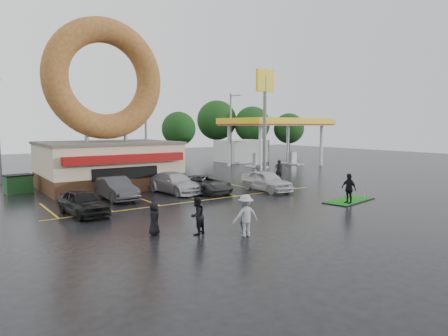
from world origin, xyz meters
TOP-DOWN VIEW (x-y plane):
  - ground at (0.00, 0.00)m, footprint 120.00×120.00m
  - donut_shop at (-3.00, 12.97)m, footprint 10.20×8.70m
  - gas_station at (20.00, 20.94)m, footprint 12.30×13.65m
  - shell_sign at (13.00, 12.00)m, footprint 2.20×0.36m
  - streetlight_mid at (4.00, 20.92)m, footprint 0.40×2.21m
  - streetlight_right at (16.00, 21.92)m, footprint 0.40×2.21m
  - tree_far_a at (26.00, 30.00)m, footprint 5.60×5.60m
  - tree_far_b at (32.00, 28.00)m, footprint 4.90×4.90m
  - tree_far_c at (22.00, 34.00)m, footprint 6.30×6.30m
  - tree_far_d at (14.00, 32.00)m, footprint 4.90×4.90m
  - car_black at (-7.66, 3.50)m, footprint 2.16×4.41m
  - car_dgrey at (-4.52, 6.98)m, footprint 1.73×4.73m
  - car_silver at (0.03, 7.14)m, footprint 2.82×5.46m
  - car_grey at (1.98, 5.83)m, footprint 2.46×4.86m
  - car_white at (6.20, 3.90)m, footprint 1.89×4.64m
  - person_blue at (-2.59, -4.67)m, footprint 0.72×0.64m
  - person_blackjkt at (-4.53, -3.58)m, footprint 1.05×0.96m
  - person_hoodie at (-2.89, -5.11)m, footprint 1.34×0.91m
  - person_bystander at (-6.17, -2.53)m, footprint 0.75×0.89m
  - person_cameraman at (7.14, -2.98)m, footprint 0.58×1.19m
  - person_walker_near at (7.62, 6.56)m, footprint 1.73×1.27m
  - person_walker_far at (11.11, 7.79)m, footprint 0.82×0.77m
  - dumpster at (-9.49, 13.78)m, footprint 1.93×1.41m
  - putting_green at (7.99, -2.41)m, footprint 4.29×2.45m

SIDE VIEW (x-z plane):
  - ground at x=0.00m, z-range 0.00..0.00m
  - putting_green at x=7.99m, z-range -0.22..0.29m
  - dumpster at x=-9.49m, z-range 0.00..1.30m
  - car_grey at x=1.98m, z-range 0.00..1.32m
  - car_black at x=-7.66m, z-range 0.00..1.45m
  - car_silver at x=0.03m, z-range 0.00..1.51m
  - person_bystander at x=-6.17m, z-range 0.00..1.54m
  - car_dgrey at x=-4.52m, z-range 0.00..1.55m
  - car_white at x=6.20m, z-range 0.00..1.58m
  - person_blue at x=-2.59m, z-range 0.00..1.64m
  - person_blackjkt at x=-4.53m, z-range 0.00..1.75m
  - person_walker_near at x=7.62m, z-range 0.00..1.81m
  - person_walker_far at x=11.11m, z-range 0.00..1.88m
  - person_hoodie at x=-2.89m, z-range 0.00..1.90m
  - person_cameraman at x=7.14m, z-range 0.00..1.96m
  - gas_station at x=20.00m, z-range 0.75..6.65m
  - donut_shop at x=-3.00m, z-range -2.29..11.21m
  - tree_far_b at x=32.00m, z-range 1.03..8.03m
  - tree_far_d at x=14.00m, z-range 1.03..8.03m
  - streetlight_mid at x=4.00m, z-range 0.28..9.28m
  - streetlight_right at x=16.00m, z-range 0.28..9.28m
  - tree_far_a at x=26.00m, z-range 1.18..9.18m
  - tree_far_c at x=22.00m, z-range 1.34..10.34m
  - shell_sign at x=13.00m, z-range 2.08..12.68m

